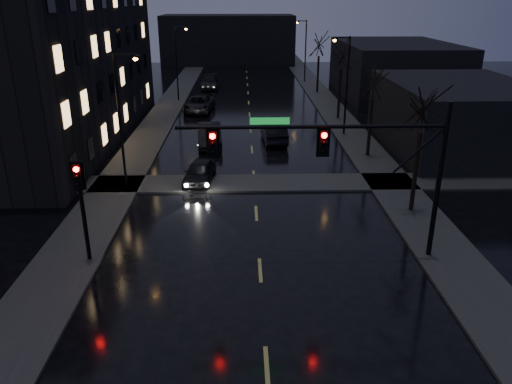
{
  "coord_description": "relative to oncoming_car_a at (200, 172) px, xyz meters",
  "views": [
    {
      "loc": [
        -0.68,
        -10.59,
        10.91
      ],
      "look_at": [
        -0.15,
        9.0,
        3.2
      ],
      "focal_mm": 35.0,
      "sensor_mm": 36.0,
      "label": 1
    }
  ],
  "objects": [
    {
      "name": "tree_near",
      "position": [
        11.81,
        -4.85,
        5.52
      ],
      "size": [
        3.52,
        3.52,
        8.08
      ],
      "color": "black",
      "rests_on": "ground"
    },
    {
      "name": "sidewalk_right",
      "position": [
        11.91,
        16.15,
        -0.64
      ],
      "size": [
        3.0,
        140.0,
        0.12
      ],
      "primitive_type": "cube",
      "color": "#2D2D2B",
      "rests_on": "ground"
    },
    {
      "name": "commercial_right_near",
      "position": [
        18.91,
        7.15,
        1.8
      ],
      "size": [
        10.0,
        14.0,
        5.0
      ],
      "primitive_type": "cube",
      "color": "black",
      "rests_on": "ground"
    },
    {
      "name": "far_block",
      "position": [
        0.41,
        59.15,
        3.3
      ],
      "size": [
        22.0,
        10.0,
        8.0
      ],
      "primitive_type": "cube",
      "color": "black",
      "rests_on": "ground"
    },
    {
      "name": "oncoming_car_c",
      "position": [
        -1.64,
        20.69,
        0.08
      ],
      "size": [
        3.06,
        5.79,
        1.55
      ],
      "primitive_type": "imported",
      "rotation": [
        0.0,
        0.0,
        -0.09
      ],
      "color": "black",
      "rests_on": "ground"
    },
    {
      "name": "commercial_right_far",
      "position": [
        20.41,
        29.15,
        2.3
      ],
      "size": [
        12.0,
        18.0,
        6.0
      ],
      "primitive_type": "cube",
      "color": "black",
      "rests_on": "ground"
    },
    {
      "name": "signal_mast",
      "position": [
        7.25,
        -9.85,
        4.17
      ],
      "size": [
        11.11,
        0.41,
        7.0
      ],
      "color": "black",
      "rests_on": "ground"
    },
    {
      "name": "lead_car",
      "position": [
        5.21,
        9.21,
        0.1
      ],
      "size": [
        2.03,
        4.98,
        1.61
      ],
      "primitive_type": "imported",
      "rotation": [
        0.0,
        0.0,
        3.21
      ],
      "color": "black",
      "rests_on": "ground"
    },
    {
      "name": "apartment_block",
      "position": [
        -13.09,
        11.15,
        5.3
      ],
      "size": [
        12.0,
        30.0,
        12.0
      ],
      "primitive_type": "cube",
      "color": "black",
      "rests_on": "ground"
    },
    {
      "name": "signal_pole_left",
      "position": [
        -4.09,
        -9.85,
        2.31
      ],
      "size": [
        0.35,
        0.41,
        4.53
      ],
      "color": "black",
      "rests_on": "ground"
    },
    {
      "name": "sidewalk_cross",
      "position": [
        3.41,
        -0.35,
        -0.64
      ],
      "size": [
        40.0,
        3.0,
        0.12
      ],
      "primitive_type": "cube",
      "color": "#2D2D2B",
      "rests_on": "ground"
    },
    {
      "name": "streetlight_l_far",
      "position": [
        -4.18,
        26.15,
        4.07
      ],
      "size": [
        1.53,
        0.28,
        8.0
      ],
      "color": "black",
      "rests_on": "ground"
    },
    {
      "name": "oncoming_car_a",
      "position": [
        0.0,
        0.0,
        0.0
      ],
      "size": [
        2.12,
        4.27,
        1.4
      ],
      "primitive_type": "imported",
      "rotation": [
        0.0,
        0.0,
        -0.12
      ],
      "color": "black",
      "rests_on": "ground"
    },
    {
      "name": "streetlight_l_near",
      "position": [
        -4.18,
        -0.85,
        4.07
      ],
      "size": [
        1.53,
        0.28,
        8.0
      ],
      "color": "black",
      "rests_on": "ground"
    },
    {
      "name": "oncoming_car_d",
      "position": [
        -1.42,
        34.15,
        0.07
      ],
      "size": [
        2.34,
        5.38,
        1.54
      ],
      "primitive_type": "imported",
      "rotation": [
        0.0,
        0.0,
        0.03
      ],
      "color": "black",
      "rests_on": "ground"
    },
    {
      "name": "sidewalk_left",
      "position": [
        -5.09,
        16.15,
        -0.64
      ],
      "size": [
        3.0,
        140.0,
        0.12
      ],
      "primitive_type": "cube",
      "color": "#2D2D2B",
      "rests_on": "ground"
    },
    {
      "name": "oncoming_car_b",
      "position": [
        0.11,
        8.41,
        0.14
      ],
      "size": [
        2.22,
        5.25,
        1.68
      ],
      "primitive_type": "imported",
      "rotation": [
        0.0,
        0.0,
        0.09
      ],
      "color": "black",
      "rests_on": "ground"
    },
    {
      "name": "streetlight_r_far",
      "position": [
        10.99,
        39.15,
        4.07
      ],
      "size": [
        1.53,
        0.28,
        8.0
      ],
      "color": "black",
      "rests_on": "ground"
    },
    {
      "name": "tree_far",
      "position": [
        11.81,
        31.15,
        5.36
      ],
      "size": [
        3.43,
        3.43,
        7.88
      ],
      "color": "black",
      "rests_on": "ground"
    },
    {
      "name": "tree_mid_a",
      "position": [
        11.81,
        5.15,
        5.13
      ],
      "size": [
        3.3,
        3.3,
        7.58
      ],
      "color": "black",
      "rests_on": "ground"
    },
    {
      "name": "streetlight_r_mid",
      "position": [
        10.99,
        11.15,
        4.07
      ],
      "size": [
        1.53,
        0.28,
        8.0
      ],
      "color": "black",
      "rests_on": "ground"
    },
    {
      "name": "tree_mid_b",
      "position": [
        11.81,
        17.15,
        5.91
      ],
      "size": [
        3.74,
        3.74,
        8.59
      ],
      "color": "black",
      "rests_on": "ground"
    }
  ]
}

